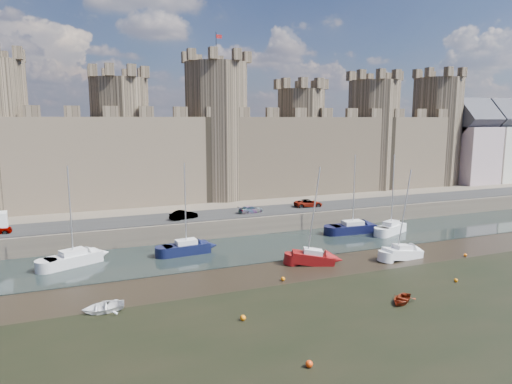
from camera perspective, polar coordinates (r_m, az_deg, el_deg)
ground at (r=38.60m, az=14.30°, el=-16.04°), size 160.00×160.00×0.00m
seaweed_patch at (r=34.48m, az=20.49°, el=-19.57°), size 70.00×34.00×0.01m
water_channel at (r=58.39m, az=0.31°, el=-6.95°), size 160.00×12.00×0.08m
quay at (r=91.73m, az=-8.12°, el=-0.33°), size 160.00×60.00×2.50m
road at (r=66.90m, az=-2.89°, el=-2.66°), size 160.00×7.00×0.10m
castle at (r=78.83m, az=-6.68°, el=5.78°), size 108.50×11.00×29.00m
car_1 at (r=63.55m, az=-9.03°, el=-2.85°), size 4.13×2.59×1.28m
car_2 at (r=66.98m, az=-0.64°, el=-2.20°), size 4.01×2.17×1.10m
car_3 at (r=71.94m, az=6.56°, el=-1.41°), size 4.63×2.52×1.23m
sailboat_0 at (r=55.28m, az=-21.86°, el=-7.69°), size 6.38×4.52×11.13m
sailboat_1 at (r=56.10m, az=-8.70°, el=-6.87°), size 5.68×2.59×11.06m
sailboat_2 at (r=67.83m, az=16.51°, el=-4.32°), size 5.60×3.88×11.26m
sailboat_3 at (r=66.77m, az=11.99°, el=-4.37°), size 6.54×2.95×11.18m
sailboat_4 at (r=52.26m, az=7.12°, el=-8.11°), size 5.08×3.46×11.07m
sailboat_5 at (r=56.54m, az=17.81°, el=-7.19°), size 5.02×2.28×10.54m
dinghy_4 at (r=43.74m, az=17.75°, el=-12.69°), size 3.45×3.23×0.58m
dinghy_6 at (r=41.95m, az=-18.57°, el=-13.60°), size 3.69×2.81×0.72m
buoy_0 at (r=38.47m, az=-1.64°, el=-15.44°), size 0.47×0.47×0.47m
buoy_1 at (r=47.05m, az=3.39°, el=-10.79°), size 0.42×0.42×0.42m
buoy_3 at (r=60.17m, az=24.70°, el=-7.17°), size 0.40×0.40×0.40m
buoy_4 at (r=32.34m, az=6.67°, el=-20.57°), size 0.49×0.49×0.49m
buoy_5 at (r=50.78m, az=23.72°, el=-10.08°), size 0.38×0.38×0.38m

